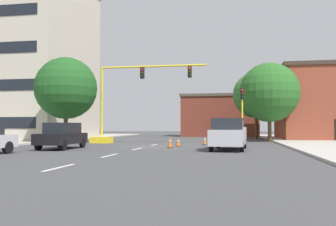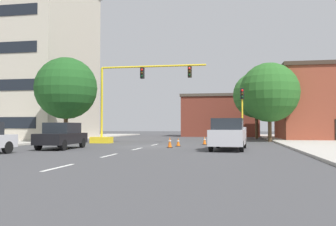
{
  "view_description": "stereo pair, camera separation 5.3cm",
  "coord_description": "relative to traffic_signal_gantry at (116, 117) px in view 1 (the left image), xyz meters",
  "views": [
    {
      "loc": [
        6.22,
        -26.32,
        1.51
      ],
      "look_at": [
        0.63,
        5.04,
        2.67
      ],
      "focal_mm": 38.64,
      "sensor_mm": 36.0,
      "label": 1
    },
    {
      "loc": [
        6.28,
        -26.31,
        1.51
      ],
      "look_at": [
        0.63,
        5.04,
        2.67
      ],
      "focal_mm": 38.64,
      "sensor_mm": 36.0,
      "label": 2
    }
  ],
  "objects": [
    {
      "name": "ground_plane",
      "position": [
        3.92,
        -4.41,
        -2.31
      ],
      "size": [
        160.0,
        160.0,
        0.0
      ],
      "primitive_type": "plane",
      "color": "#424244"
    },
    {
      "name": "sidewalk_left",
      "position": [
        -9.11,
        3.59,
        -2.24
      ],
      "size": [
        6.0,
        56.0,
        0.14
      ],
      "primitive_type": "cube",
      "color": "#B2ADA3",
      "rests_on": "ground_plane"
    },
    {
      "name": "sidewalk_right",
      "position": [
        16.94,
        3.59,
        -2.24
      ],
      "size": [
        6.0,
        56.0,
        0.14
      ],
      "primitive_type": "cube",
      "color": "#B2ADA3",
      "rests_on": "ground_plane"
    },
    {
      "name": "lane_stripe_seg_0",
      "position": [
        3.92,
        -18.41,
        -2.31
      ],
      "size": [
        0.16,
        2.4,
        0.01
      ],
      "primitive_type": "cube",
      "color": "silver",
      "rests_on": "ground_plane"
    },
    {
      "name": "lane_stripe_seg_1",
      "position": [
        3.92,
        -12.91,
        -2.31
      ],
      "size": [
        0.16,
        2.4,
        0.01
      ],
      "primitive_type": "cube",
      "color": "silver",
      "rests_on": "ground_plane"
    },
    {
      "name": "lane_stripe_seg_2",
      "position": [
        3.92,
        -7.41,
        -2.31
      ],
      "size": [
        0.16,
        2.4,
        0.01
      ],
      "primitive_type": "cube",
      "color": "silver",
      "rests_on": "ground_plane"
    },
    {
      "name": "lane_stripe_seg_3",
      "position": [
        3.92,
        -1.91,
        -2.31
      ],
      "size": [
        0.16,
        2.4,
        0.01
      ],
      "primitive_type": "cube",
      "color": "silver",
      "rests_on": "ground_plane"
    },
    {
      "name": "building_tall_left",
      "position": [
        -13.7,
        7.71,
        7.03
      ],
      "size": [
        13.56,
        14.02,
        18.67
      ],
      "color": "beige",
      "rests_on": "ground_plane"
    },
    {
      "name": "building_brick_center",
      "position": [
        8.35,
        23.92,
        0.76
      ],
      "size": [
        11.25,
        7.99,
        6.12
      ],
      "color": "brown",
      "rests_on": "ground_plane"
    },
    {
      "name": "building_row_right",
      "position": [
        20.42,
        11.53,
        1.67
      ],
      "size": [
        10.44,
        10.52,
        7.94
      ],
      "color": "brown",
      "rests_on": "ground_plane"
    },
    {
      "name": "traffic_signal_gantry",
      "position": [
        0.0,
        0.0,
        0.0
      ],
      "size": [
        10.23,
        1.2,
        6.83
      ],
      "color": "yellow",
      "rests_on": "ground_plane"
    },
    {
      "name": "traffic_light_pole_right",
      "position": [
        10.99,
        1.19,
        1.21
      ],
      "size": [
        0.32,
        0.47,
        4.8
      ],
      "color": "yellow",
      "rests_on": "ground_plane"
    },
    {
      "name": "tree_left_near",
      "position": [
        -4.04,
        -1.58,
        2.47
      ],
      "size": [
        5.35,
        5.35,
        7.47
      ],
      "color": "#4C3823",
      "rests_on": "ground_plane"
    },
    {
      "name": "tree_right_mid",
      "position": [
        13.72,
        5.69,
        2.5
      ],
      "size": [
        5.81,
        5.81,
        7.72
      ],
      "color": "#4C3823",
      "rests_on": "ground_plane"
    },
    {
      "name": "tree_right_far",
      "position": [
        13.0,
        14.24,
        2.97
      ],
      "size": [
        5.6,
        5.6,
        8.1
      ],
      "color": "#4C3823",
      "rests_on": "ground_plane"
    },
    {
      "name": "pickup_truck_silver",
      "position": [
        9.91,
        -7.37,
        -1.34
      ],
      "size": [
        2.38,
        5.53,
        1.99
      ],
      "color": "#BCBCC1",
      "rests_on": "ground_plane"
    },
    {
      "name": "sedan_black_mid_left",
      "position": [
        -1.01,
        -8.33,
        -1.43
      ],
      "size": [
        1.97,
        4.55,
        1.74
      ],
      "color": "black",
      "rests_on": "ground_plane"
    },
    {
      "name": "traffic_cone_roadside_a",
      "position": [
        7.9,
        -1.2,
        -1.98
      ],
      "size": [
        0.36,
        0.36,
        0.68
      ],
      "color": "black",
      "rests_on": "ground_plane"
    },
    {
      "name": "traffic_cone_roadside_b",
      "position": [
        5.83,
        -5.81,
        -1.94
      ],
      "size": [
        0.36,
        0.36,
        0.77
      ],
      "color": "black",
      "rests_on": "ground_plane"
    },
    {
      "name": "traffic_cone_roadside_c",
      "position": [
        6.15,
        -3.98,
        -2.0
      ],
      "size": [
        0.36,
        0.36,
        0.63
      ],
      "color": "black",
      "rests_on": "ground_plane"
    }
  ]
}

